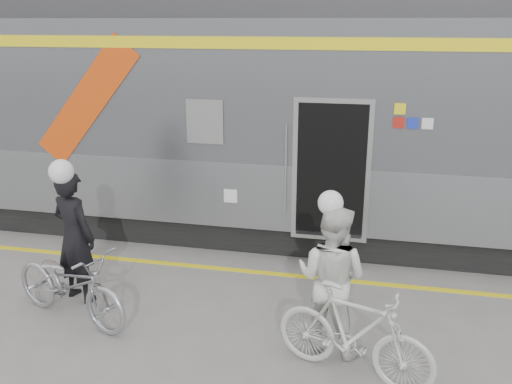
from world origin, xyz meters
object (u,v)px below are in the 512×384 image
(man, at_px, (74,237))
(bicycle_left, at_px, (69,284))
(bicycle_right, at_px, (354,333))
(woman, at_px, (332,278))

(man, height_order, bicycle_left, man)
(bicycle_left, relative_size, bicycle_right, 1.08)
(bicycle_right, bearing_deg, man, 94.01)
(woman, xyz_separation_m, bicycle_right, (0.30, -0.55, -0.35))
(woman, bearing_deg, bicycle_left, 20.32)
(bicycle_left, height_order, bicycle_right, bicycle_right)
(man, height_order, bicycle_right, man)
(man, distance_m, bicycle_left, 0.72)
(man, xyz_separation_m, woman, (3.55, -0.44, -0.04))
(man, relative_size, woman, 1.04)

